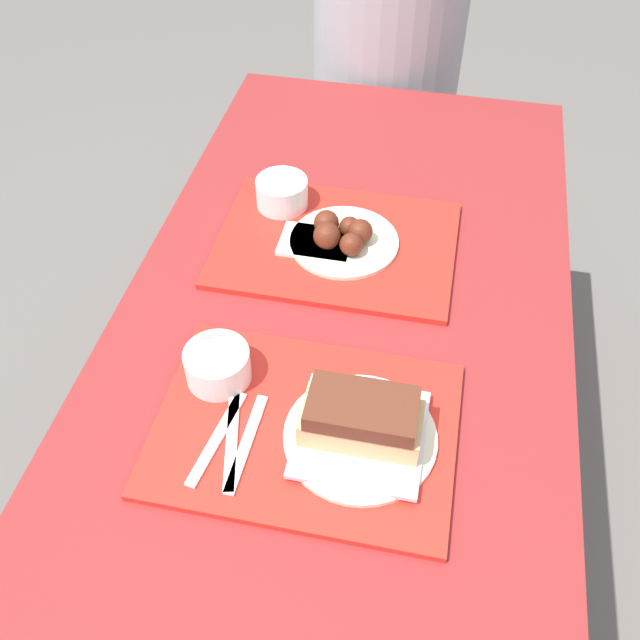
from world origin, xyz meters
TOP-DOWN VIEW (x-y plane):
  - ground_plane at (0.00, 0.00)m, footprint 12.00×12.00m
  - picnic_table at (0.00, 0.00)m, footprint 0.77×1.75m
  - picnic_bench_far at (0.00, 1.09)m, footprint 0.73×0.28m
  - tray_near at (-0.01, -0.15)m, footprint 0.44×0.33m
  - tray_far at (-0.04, 0.27)m, footprint 0.44×0.33m
  - bowl_coleslaw_near at (-0.16, -0.09)m, footprint 0.10×0.10m
  - brisket_sandwich_plate at (0.07, -0.15)m, footprint 0.22×0.22m
  - plastic_fork_near at (-0.11, -0.20)m, footprint 0.05×0.17m
  - plastic_knife_near at (-0.09, -0.20)m, footprint 0.02×0.17m
  - plastic_spoon_near at (-0.13, -0.20)m, footprint 0.04×0.17m
  - condiment_packet at (0.02, -0.08)m, footprint 0.04×0.03m
  - bowl_coleslaw_far at (-0.17, 0.36)m, footprint 0.10×0.10m
  - wings_plate_far at (-0.03, 0.26)m, footprint 0.20×0.20m
  - napkin_far at (-0.08, 0.25)m, footprint 0.13×0.09m
  - person_seated_across at (-0.06, 1.09)m, footprint 0.40×0.40m

SIDE VIEW (x-z plane):
  - ground_plane at x=0.00m, z-range 0.00..0.00m
  - picnic_bench_far at x=0.00m, z-range 0.16..0.64m
  - picnic_table at x=0.00m, z-range 0.28..1.04m
  - person_seated_across at x=-0.06m, z-range 0.41..1.10m
  - tray_near at x=-0.01m, z-range 0.76..0.77m
  - tray_far at x=-0.04m, z-range 0.76..0.77m
  - plastic_fork_near at x=-0.11m, z-range 0.77..0.77m
  - plastic_knife_near at x=-0.09m, z-range 0.77..0.77m
  - plastic_spoon_near at x=-0.13m, z-range 0.77..0.77m
  - condiment_packet at x=0.02m, z-range 0.77..0.78m
  - napkin_far at x=-0.08m, z-range 0.77..0.78m
  - wings_plate_far at x=-0.03m, z-range 0.76..0.82m
  - bowl_coleslaw_near at x=-0.16m, z-range 0.77..0.83m
  - bowl_coleslaw_far at x=-0.17m, z-range 0.77..0.83m
  - brisket_sandwich_plate at x=0.07m, z-range 0.76..0.85m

